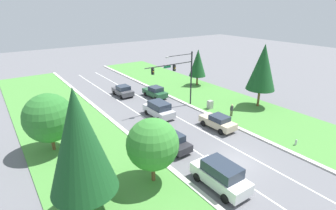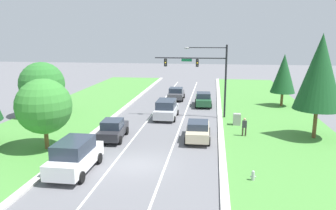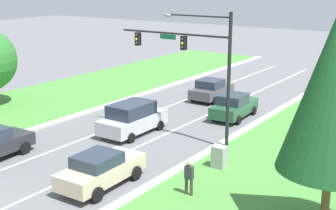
{
  "view_description": "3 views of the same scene",
  "coord_description": "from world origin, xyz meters",
  "px_view_note": "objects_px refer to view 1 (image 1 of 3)",
  "views": [
    {
      "loc": [
        -17.1,
        -13.4,
        13.64
      ],
      "look_at": [
        0.19,
        11.15,
        2.09
      ],
      "focal_mm": 28.0,
      "sensor_mm": 36.0,
      "label": 1
    },
    {
      "loc": [
        4.85,
        -20.49,
        8.68
      ],
      "look_at": [
        0.19,
        12.85,
        1.46
      ],
      "focal_mm": 35.0,
      "sensor_mm": 36.0,
      "label": 2
    },
    {
      "loc": [
        17.72,
        -8.84,
        9.36
      ],
      "look_at": [
        2.62,
        13.04,
        2.22
      ],
      "focal_mm": 50.0,
      "sensor_mm": 36.0,
      "label": 3
    }
  ],
  "objects_px": {
    "conifer_near_right_tree": "(198,63)",
    "white_suv": "(221,175)",
    "forest_sedan": "(155,92)",
    "oak_far_left_tree": "(49,118)",
    "utility_cabinet": "(210,105)",
    "silver_suv": "(159,109)",
    "pedestrian": "(232,110)",
    "graphite_sedan": "(123,91)",
    "charcoal_sedan": "(172,141)",
    "oak_near_left_tree": "(153,144)",
    "champagne_sedan": "(218,122)",
    "fire_hydrant": "(296,143)",
    "conifer_mid_left_tree": "(79,142)",
    "traffic_signal_mast": "(179,72)",
    "conifer_far_right_tree": "(263,67)"
  },
  "relations": [
    {
      "from": "charcoal_sedan",
      "to": "conifer_mid_left_tree",
      "type": "relative_size",
      "value": 0.48
    },
    {
      "from": "oak_far_left_tree",
      "to": "utility_cabinet",
      "type": "bearing_deg",
      "value": -2.49
    },
    {
      "from": "silver_suv",
      "to": "utility_cabinet",
      "type": "relative_size",
      "value": 3.94
    },
    {
      "from": "white_suv",
      "to": "conifer_far_right_tree",
      "type": "distance_m",
      "value": 20.23
    },
    {
      "from": "conifer_far_right_tree",
      "to": "conifer_near_right_tree",
      "type": "bearing_deg",
      "value": 90.94
    },
    {
      "from": "champagne_sedan",
      "to": "silver_suv",
      "type": "bearing_deg",
      "value": 116.62
    },
    {
      "from": "silver_suv",
      "to": "conifer_near_right_tree",
      "type": "height_order",
      "value": "conifer_near_right_tree"
    },
    {
      "from": "oak_far_left_tree",
      "to": "forest_sedan",
      "type": "bearing_deg",
      "value": 24.58
    },
    {
      "from": "forest_sedan",
      "to": "oak_far_left_tree",
      "type": "relative_size",
      "value": 0.77
    },
    {
      "from": "silver_suv",
      "to": "fire_hydrant",
      "type": "height_order",
      "value": "silver_suv"
    },
    {
      "from": "pedestrian",
      "to": "graphite_sedan",
      "type": "bearing_deg",
      "value": -65.23
    },
    {
      "from": "conifer_mid_left_tree",
      "to": "graphite_sedan",
      "type": "bearing_deg",
      "value": 58.68
    },
    {
      "from": "oak_far_left_tree",
      "to": "fire_hydrant",
      "type": "bearing_deg",
      "value": -33.04
    },
    {
      "from": "charcoal_sedan",
      "to": "silver_suv",
      "type": "bearing_deg",
      "value": 62.48
    },
    {
      "from": "conifer_near_right_tree",
      "to": "oak_far_left_tree",
      "type": "distance_m",
      "value": 27.95
    },
    {
      "from": "oak_far_left_tree",
      "to": "graphite_sedan",
      "type": "bearing_deg",
      "value": 40.74
    },
    {
      "from": "graphite_sedan",
      "to": "oak_far_left_tree",
      "type": "distance_m",
      "value": 17.51
    },
    {
      "from": "traffic_signal_mast",
      "to": "champagne_sedan",
      "type": "height_order",
      "value": "traffic_signal_mast"
    },
    {
      "from": "oak_near_left_tree",
      "to": "utility_cabinet",
      "type": "bearing_deg",
      "value": 30.98
    },
    {
      "from": "oak_near_left_tree",
      "to": "conifer_mid_left_tree",
      "type": "height_order",
      "value": "conifer_mid_left_tree"
    },
    {
      "from": "white_suv",
      "to": "pedestrian",
      "type": "distance_m",
      "value": 14.63
    },
    {
      "from": "champagne_sedan",
      "to": "fire_hydrant",
      "type": "distance_m",
      "value": 8.42
    },
    {
      "from": "traffic_signal_mast",
      "to": "utility_cabinet",
      "type": "distance_m",
      "value": 6.31
    },
    {
      "from": "charcoal_sedan",
      "to": "oak_near_left_tree",
      "type": "xyz_separation_m",
      "value": [
        -4.28,
        -3.24,
        2.57
      ]
    },
    {
      "from": "forest_sedan",
      "to": "utility_cabinet",
      "type": "height_order",
      "value": "forest_sedan"
    },
    {
      "from": "conifer_far_right_tree",
      "to": "oak_near_left_tree",
      "type": "bearing_deg",
      "value": -164.83
    },
    {
      "from": "forest_sedan",
      "to": "pedestrian",
      "type": "bearing_deg",
      "value": -75.14
    },
    {
      "from": "fire_hydrant",
      "to": "oak_far_left_tree",
      "type": "bearing_deg",
      "value": 146.96
    },
    {
      "from": "fire_hydrant",
      "to": "conifer_near_right_tree",
      "type": "relative_size",
      "value": 0.11
    },
    {
      "from": "graphite_sedan",
      "to": "pedestrian",
      "type": "bearing_deg",
      "value": -64.38
    },
    {
      "from": "charcoal_sedan",
      "to": "oak_far_left_tree",
      "type": "bearing_deg",
      "value": 142.62
    },
    {
      "from": "charcoal_sedan",
      "to": "fire_hydrant",
      "type": "relative_size",
      "value": 6.37
    },
    {
      "from": "graphite_sedan",
      "to": "white_suv",
      "type": "relative_size",
      "value": 0.84
    },
    {
      "from": "conifer_near_right_tree",
      "to": "oak_near_left_tree",
      "type": "relative_size",
      "value": 1.17
    },
    {
      "from": "forest_sedan",
      "to": "champagne_sedan",
      "type": "height_order",
      "value": "forest_sedan"
    },
    {
      "from": "conifer_near_right_tree",
      "to": "white_suv",
      "type": "bearing_deg",
      "value": -127.36
    },
    {
      "from": "forest_sedan",
      "to": "oak_far_left_tree",
      "type": "bearing_deg",
      "value": -158.52
    },
    {
      "from": "charcoal_sedan",
      "to": "champagne_sedan",
      "type": "distance_m",
      "value": 7.17
    },
    {
      "from": "champagne_sedan",
      "to": "conifer_far_right_tree",
      "type": "distance_m",
      "value": 11.08
    },
    {
      "from": "white_suv",
      "to": "utility_cabinet",
      "type": "distance_m",
      "value": 16.81
    },
    {
      "from": "white_suv",
      "to": "fire_hydrant",
      "type": "distance_m",
      "value": 11.22
    },
    {
      "from": "utility_cabinet",
      "to": "oak_far_left_tree",
      "type": "bearing_deg",
      "value": 177.51
    },
    {
      "from": "graphite_sedan",
      "to": "conifer_mid_left_tree",
      "type": "distance_m",
      "value": 25.93
    },
    {
      "from": "graphite_sedan",
      "to": "white_suv",
      "type": "height_order",
      "value": "white_suv"
    },
    {
      "from": "white_suv",
      "to": "pedestrian",
      "type": "bearing_deg",
      "value": 38.79
    },
    {
      "from": "forest_sedan",
      "to": "conifer_near_right_tree",
      "type": "relative_size",
      "value": 0.71
    },
    {
      "from": "champagne_sedan",
      "to": "conifer_near_right_tree",
      "type": "relative_size",
      "value": 0.7
    },
    {
      "from": "conifer_far_right_tree",
      "to": "forest_sedan",
      "type": "bearing_deg",
      "value": 129.6
    },
    {
      "from": "oak_near_left_tree",
      "to": "conifer_near_right_tree",
      "type": "bearing_deg",
      "value": 41.63
    },
    {
      "from": "silver_suv",
      "to": "white_suv",
      "type": "distance_m",
      "value": 15.11
    }
  ]
}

